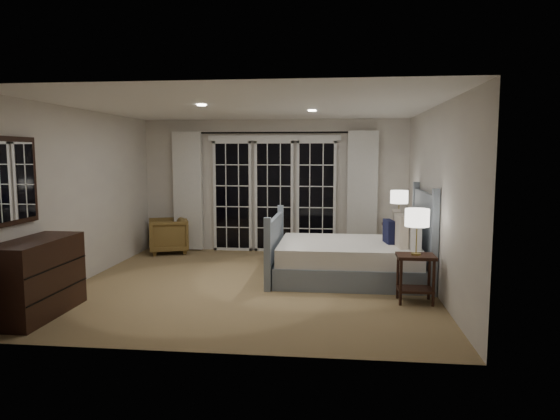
# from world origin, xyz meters

# --- Properties ---
(floor) EXTENTS (5.00, 5.00, 0.00)m
(floor) POSITION_xyz_m (0.00, 0.00, 0.00)
(floor) COLOR #93774F
(floor) RESTS_ON ground
(ceiling) EXTENTS (5.00, 5.00, 0.00)m
(ceiling) POSITION_xyz_m (0.00, 0.00, 2.50)
(ceiling) COLOR white
(ceiling) RESTS_ON wall_back
(wall_left) EXTENTS (0.02, 5.00, 2.50)m
(wall_left) POSITION_xyz_m (-2.50, 0.00, 1.25)
(wall_left) COLOR beige
(wall_left) RESTS_ON floor
(wall_right) EXTENTS (0.02, 5.00, 2.50)m
(wall_right) POSITION_xyz_m (2.50, 0.00, 1.25)
(wall_right) COLOR beige
(wall_right) RESTS_ON floor
(wall_back) EXTENTS (5.00, 0.02, 2.50)m
(wall_back) POSITION_xyz_m (0.00, 2.50, 1.25)
(wall_back) COLOR beige
(wall_back) RESTS_ON floor
(wall_front) EXTENTS (5.00, 0.02, 2.50)m
(wall_front) POSITION_xyz_m (0.00, -2.50, 1.25)
(wall_front) COLOR beige
(wall_front) RESTS_ON floor
(french_doors) EXTENTS (2.50, 0.04, 2.20)m
(french_doors) POSITION_xyz_m (0.00, 2.46, 1.09)
(french_doors) COLOR black
(french_doors) RESTS_ON wall_back
(curtain_rod) EXTENTS (3.50, 0.03, 0.03)m
(curtain_rod) POSITION_xyz_m (0.00, 2.40, 2.25)
(curtain_rod) COLOR black
(curtain_rod) RESTS_ON wall_back
(curtain_left) EXTENTS (0.55, 0.10, 2.25)m
(curtain_left) POSITION_xyz_m (-1.65, 2.38, 1.15)
(curtain_left) COLOR silver
(curtain_left) RESTS_ON curtain_rod
(curtain_right) EXTENTS (0.55, 0.10, 2.25)m
(curtain_right) POSITION_xyz_m (1.65, 2.38, 1.15)
(curtain_right) COLOR silver
(curtain_right) RESTS_ON curtain_rod
(downlight_a) EXTENTS (0.12, 0.12, 0.01)m
(downlight_a) POSITION_xyz_m (0.80, 0.60, 2.49)
(downlight_a) COLOR white
(downlight_a) RESTS_ON ceiling
(downlight_b) EXTENTS (0.12, 0.12, 0.01)m
(downlight_b) POSITION_xyz_m (-0.60, -0.40, 2.49)
(downlight_b) COLOR white
(downlight_b) RESTS_ON ceiling
(bed) EXTENTS (2.25, 1.61, 1.31)m
(bed) POSITION_xyz_m (1.42, 0.47, 0.33)
(bed) COLOR slate
(bed) RESTS_ON floor
(nightstand_left) EXTENTS (0.47, 0.37, 0.61)m
(nightstand_left) POSITION_xyz_m (2.16, -0.64, 0.40)
(nightstand_left) COLOR black
(nightstand_left) RESTS_ON floor
(nightstand_right) EXTENTS (0.52, 0.42, 0.68)m
(nightstand_right) POSITION_xyz_m (2.22, 1.62, 0.45)
(nightstand_right) COLOR black
(nightstand_right) RESTS_ON floor
(lamp_left) EXTENTS (0.30, 0.30, 0.58)m
(lamp_left) POSITION_xyz_m (2.16, -0.64, 1.07)
(lamp_left) COLOR #AD9745
(lamp_left) RESTS_ON nightstand_left
(lamp_right) EXTENTS (0.29, 0.29, 0.57)m
(lamp_right) POSITION_xyz_m (2.22, 1.62, 1.13)
(lamp_right) COLOR #AD9745
(lamp_right) RESTS_ON nightstand_right
(armchair) EXTENTS (0.92, 0.91, 0.65)m
(armchair) POSITION_xyz_m (-1.97, 2.10, 0.33)
(armchair) COLOR brown
(armchair) RESTS_ON floor
(dresser) EXTENTS (0.53, 1.25, 0.89)m
(dresser) POSITION_xyz_m (-2.23, -1.65, 0.44)
(dresser) COLOR black
(dresser) RESTS_ON floor
(mirror) EXTENTS (0.05, 0.85, 1.00)m
(mirror) POSITION_xyz_m (-2.47, -1.65, 1.55)
(mirror) COLOR black
(mirror) RESTS_ON wall_left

